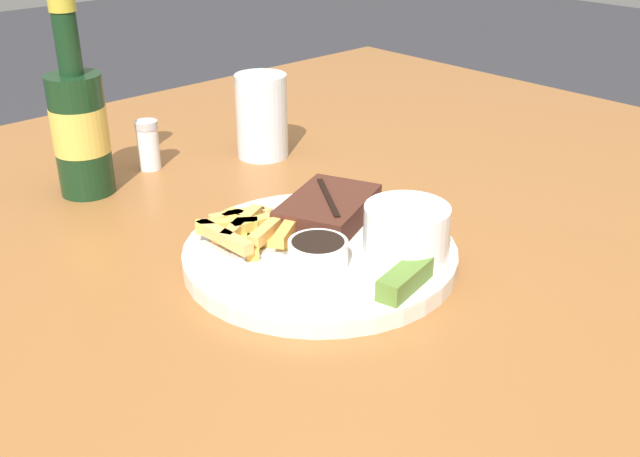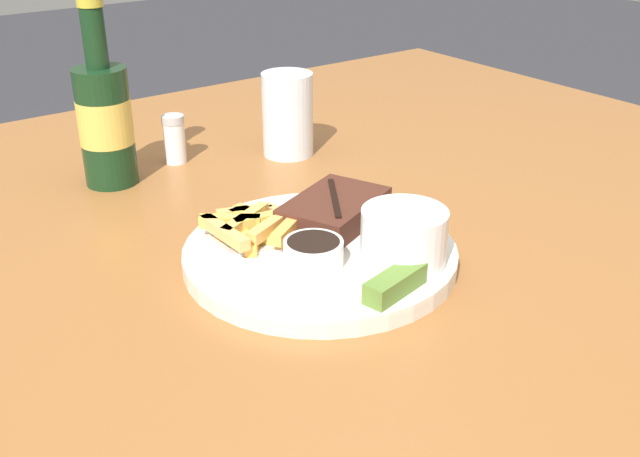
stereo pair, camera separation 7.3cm
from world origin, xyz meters
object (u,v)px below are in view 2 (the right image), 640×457
steak_portion (334,210)px  beer_bottle (105,119)px  dinner_plate (320,254)px  dipping_sauce_cup (313,252)px  coleslaw_cup (404,234)px  drinking_glass (288,114)px  salt_shaker (174,139)px  pickle_spear (393,284)px  fork_utensil (249,251)px

steak_portion → beer_bottle: bearing=114.6°
dinner_plate → dipping_sauce_cup: size_ratio=4.80×
coleslaw_cup → drinking_glass: bearing=72.9°
dinner_plate → salt_shaker: bearing=88.0°
steak_portion → dipping_sauce_cup: bearing=-138.9°
dinner_plate → drinking_glass: bearing=61.4°
pickle_spear → coleslaw_cup: bearing=39.1°
drinking_glass → salt_shaker: 0.15m
coleslaw_cup → beer_bottle: 0.42m
pickle_spear → drinking_glass: bearing=68.4°
beer_bottle → drinking_glass: beer_bottle is taller
dipping_sauce_cup → beer_bottle: bearing=99.1°
pickle_spear → fork_utensil: pickle_spear is taller
dinner_plate → drinking_glass: size_ratio=2.43×
coleslaw_cup → salt_shaker: coleslaw_cup is taller
dinner_plate → salt_shaker: size_ratio=4.20×
coleslaw_cup → beer_bottle: beer_bottle is taller
dipping_sauce_cup → salt_shaker: size_ratio=0.88×
coleslaw_cup → drinking_glass: drinking_glass is taller
dipping_sauce_cup → coleslaw_cup: bearing=-33.6°
fork_utensil → dipping_sauce_cup: bearing=-32.5°
salt_shaker → drinking_glass: bearing=-24.4°
coleslaw_cup → dipping_sauce_cup: coleslaw_cup is taller
dinner_plate → pickle_spear: (-0.00, -0.11, 0.02)m
salt_shaker → dipping_sauce_cup: bearing=-96.2°
dipping_sauce_cup → fork_utensil: dipping_sauce_cup is taller
coleslaw_cup → steak_portion: bearing=87.9°
dinner_plate → dipping_sauce_cup: 0.05m
drinking_glass → salt_shaker: size_ratio=1.73×
pickle_spear → beer_bottle: bearing=100.6°
dinner_plate → steak_portion: 0.06m
pickle_spear → fork_utensil: bearing=113.3°
dinner_plate → beer_bottle: beer_bottle is taller
drinking_glass → pickle_spear: bearing=-111.6°
dipping_sauce_cup → drinking_glass: size_ratio=0.51×
coleslaw_cup → fork_utensil: size_ratio=0.65×
pickle_spear → beer_bottle: beer_bottle is taller
steak_portion → salt_shaker: size_ratio=2.12×
dipping_sauce_cup → beer_bottle: beer_bottle is taller
fork_utensil → coleslaw_cup: bearing=-19.1°
coleslaw_cup → beer_bottle: size_ratio=0.35×
dinner_plate → dipping_sauce_cup: dipping_sauce_cup is taller
steak_portion → coleslaw_cup: 0.11m
pickle_spear → beer_bottle: size_ratio=0.31×
pickle_spear → dipping_sauce_cup: bearing=106.5°
steak_portion → fork_utensil: 0.11m
coleslaw_cup → drinking_glass: (0.11, 0.35, 0.01)m
dinner_plate → salt_shaker: (0.01, 0.34, 0.02)m
fork_utensil → drinking_glass: (0.22, 0.25, 0.04)m
dipping_sauce_cup → pickle_spear: size_ratio=0.80×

